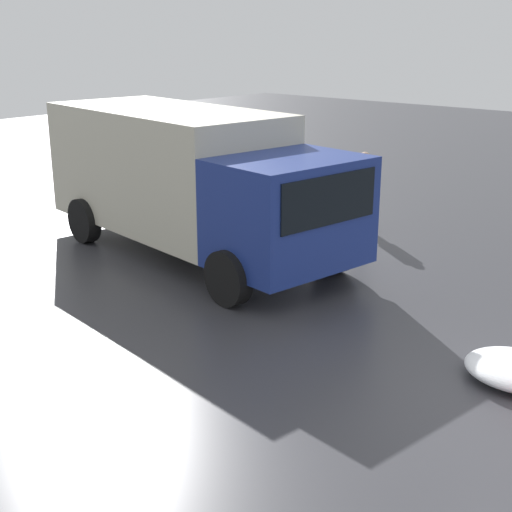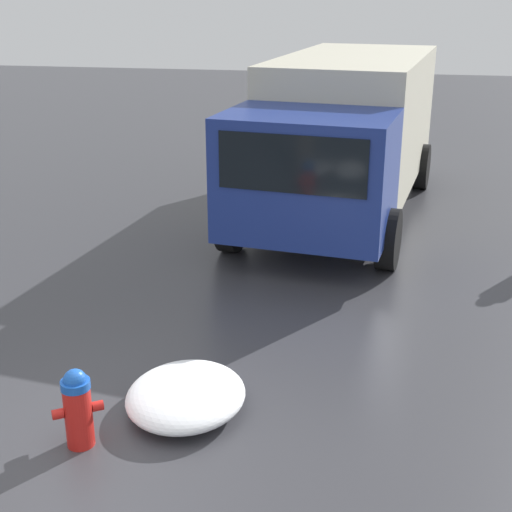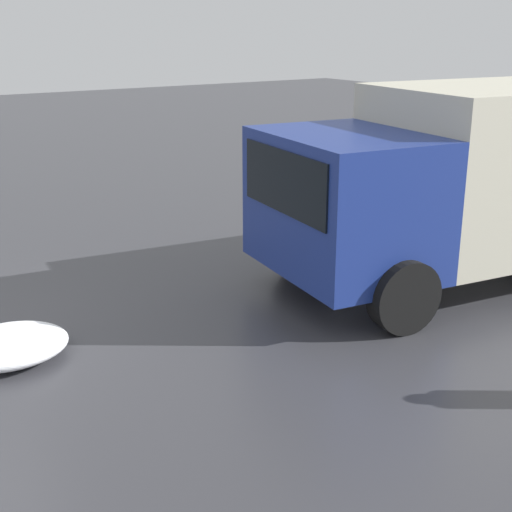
# 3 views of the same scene
# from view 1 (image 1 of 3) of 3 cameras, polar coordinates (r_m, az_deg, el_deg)

# --- Properties ---
(delivery_truck) EXTENTS (7.15, 3.38, 2.71)m
(delivery_truck) POSITION_cam_1_polar(r_m,az_deg,el_deg) (13.55, -5.31, 6.35)
(delivery_truck) COLOR navy
(delivery_truck) RESTS_ON ground_plane
(pedestrian) EXTENTS (0.36, 0.36, 1.67)m
(pedestrian) POSITION_cam_1_polar(r_m,az_deg,el_deg) (15.51, 8.59, 5.46)
(pedestrian) COLOR #23232D
(pedestrian) RESTS_ON ground_plane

